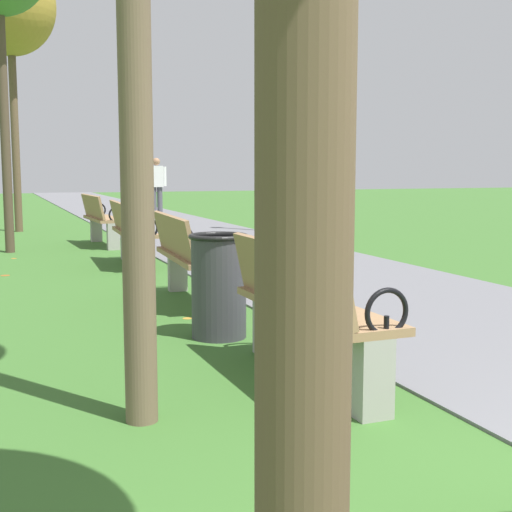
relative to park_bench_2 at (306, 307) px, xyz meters
The scene contains 10 objects.
paved_walkway 15.11m from the park_bench_2, 82.08° to the left, with size 3.16×44.00×0.02m, color slate.
park_bench_2 is the anchor object (origin of this frame).
park_bench_3 2.82m from the park_bench_2, 90.00° to the left, with size 0.55×1.62×0.90m.
park_bench_4 5.76m from the park_bench_2, 90.00° to the left, with size 0.55×1.62×0.90m.
park_bench_5 8.53m from the park_bench_2, 90.00° to the left, with size 0.54×1.62×0.90m.
tree_4 12.78m from the park_bench_2, 95.92° to the left, with size 1.89×1.89×5.78m.
pedestrian_walking 14.71m from the park_bench_2, 80.69° to the left, with size 0.53×0.25×1.62m.
trash_bin 1.34m from the park_bench_2, 96.31° to the left, with size 0.48×0.48×0.84m.
lamp_post 10.70m from the park_bench_2, 67.95° to the left, with size 0.28×0.28×3.48m.
scattered_leaves 2.86m from the park_bench_2, 74.20° to the left, with size 5.02×12.53×0.02m.
Camera 1 is at (-2.35, -0.90, 1.35)m, focal length 49.09 mm.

